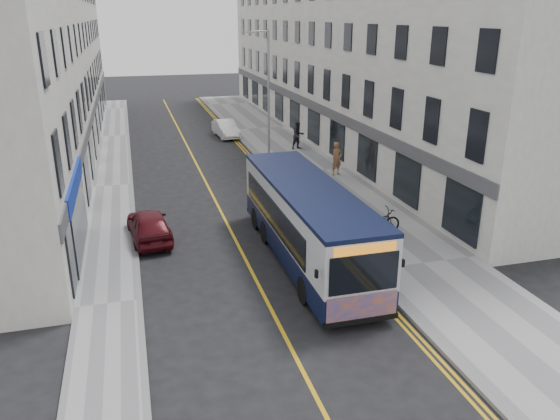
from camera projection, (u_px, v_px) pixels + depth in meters
ground at (252, 272)px, 19.80m from camera, size 140.00×140.00×0.00m
pavement_east at (310, 171)px, 32.23m from camera, size 4.50×64.00×0.12m
pavement_west at (112, 186)px, 29.40m from camera, size 2.00×64.00×0.12m
kerb_east at (273, 174)px, 31.66m from camera, size 0.18×64.00×0.13m
kerb_west at (131, 185)px, 29.65m from camera, size 0.18×64.00×0.13m
road_centre_line at (205, 180)px, 30.68m from camera, size 0.12×64.00×0.01m
road_dbl_yellow_inner at (266, 176)px, 31.57m from camera, size 0.10×64.00×0.01m
road_dbl_yellow_outer at (269, 175)px, 31.62m from camera, size 0.10×64.00×0.01m
terrace_east at (341, 48)px, 39.53m from camera, size 6.00×46.00×13.00m
terrace_west at (38, 53)px, 34.38m from camera, size 6.00×46.00×13.00m
streetlamp at (267, 94)px, 32.06m from camera, size 1.32×0.18×8.00m
city_bus at (307, 220)px, 20.15m from camera, size 2.41×10.30×2.99m
bicycle at (377, 222)px, 22.61m from camera, size 2.19×0.89×1.13m
pedestrian_near at (337, 159)px, 31.00m from camera, size 0.81×0.67×1.91m
pedestrian_far at (298, 135)px, 37.02m from camera, size 1.06×0.92×1.87m
car_white at (226, 129)px, 41.34m from camera, size 1.66×3.93×1.26m
car_maroon at (149, 225)px, 22.39m from camera, size 1.91×3.98×1.31m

